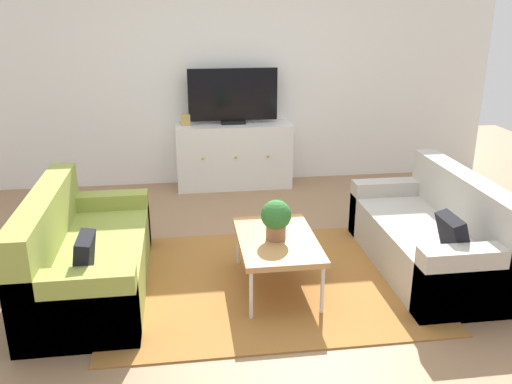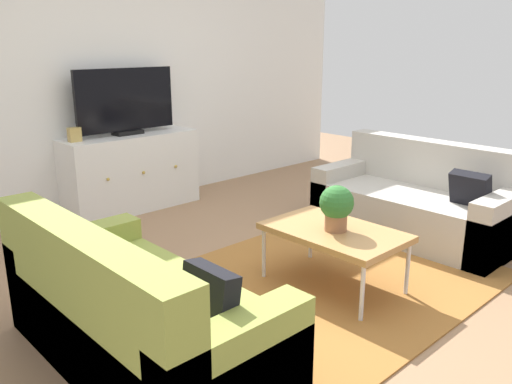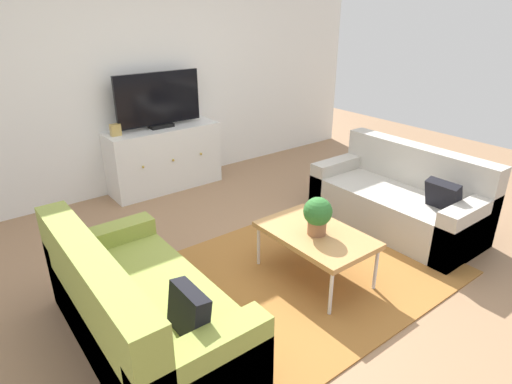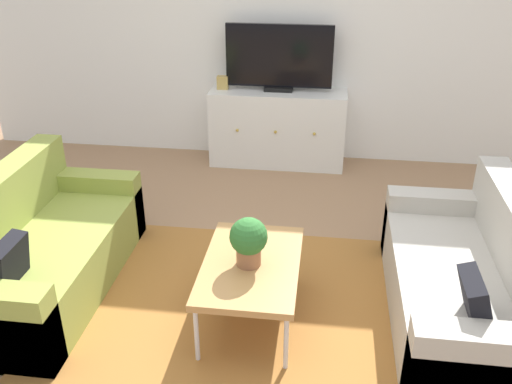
% 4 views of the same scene
% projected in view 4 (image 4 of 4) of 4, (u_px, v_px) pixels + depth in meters
% --- Properties ---
extents(ground_plane, '(10.00, 10.00, 0.00)m').
position_uv_depth(ground_plane, '(247.00, 293.00, 3.82)').
color(ground_plane, '#997251').
extents(wall_back, '(6.40, 0.12, 2.70)m').
position_uv_depth(wall_back, '(284.00, 25.00, 5.48)').
color(wall_back, white).
rests_on(wall_back, ground_plane).
extents(area_rug, '(2.50, 1.90, 0.01)m').
position_uv_depth(area_rug, '(244.00, 306.00, 3.69)').
color(area_rug, '#9E662D').
rests_on(area_rug, ground_plane).
extents(couch_left_side, '(0.80, 1.66, 0.81)m').
position_uv_depth(couch_left_side, '(36.00, 253.00, 3.78)').
color(couch_left_side, olive).
rests_on(couch_left_side, ground_plane).
extents(couch_right_side, '(0.80, 1.66, 0.81)m').
position_uv_depth(couch_right_side, '(473.00, 287.00, 3.44)').
color(couch_right_side, '#B2ADA3').
rests_on(couch_right_side, ground_plane).
extents(coffee_table, '(0.59, 0.93, 0.42)m').
position_uv_depth(coffee_table, '(251.00, 267.00, 3.42)').
color(coffee_table, '#B7844C').
rests_on(coffee_table, ground_plane).
extents(potted_plant, '(0.23, 0.23, 0.31)m').
position_uv_depth(potted_plant, '(249.00, 240.00, 3.32)').
color(potted_plant, '#936042').
rests_on(potted_plant, coffee_table).
extents(tv_console, '(1.35, 0.47, 0.77)m').
position_uv_depth(tv_console, '(278.00, 128.00, 5.66)').
color(tv_console, white).
rests_on(tv_console, ground_plane).
extents(flat_screen_tv, '(1.04, 0.16, 0.64)m').
position_uv_depth(flat_screen_tv, '(279.00, 58.00, 5.37)').
color(flat_screen_tv, black).
rests_on(flat_screen_tv, tv_console).
extents(mantel_clock, '(0.11, 0.07, 0.13)m').
position_uv_depth(mantel_clock, '(223.00, 82.00, 5.53)').
color(mantel_clock, tan).
rests_on(mantel_clock, tv_console).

